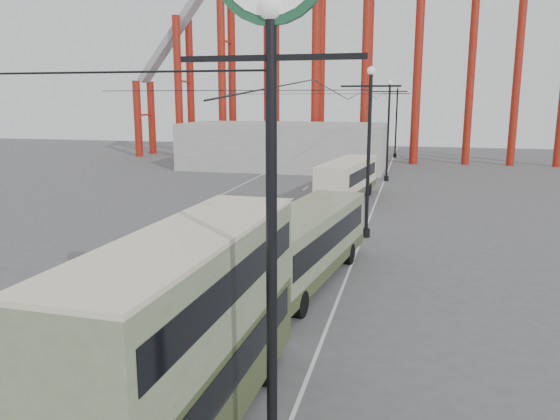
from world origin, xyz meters
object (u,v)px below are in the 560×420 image
(single_decker_green, at_px, (305,243))
(pedestrian, at_px, (271,269))
(double_decker_bus, at_px, (192,324))
(single_decker_cream, at_px, (347,178))
(lamp_post_near, at_px, (271,85))

(single_decker_green, distance_m, pedestrian, 1.83)
(single_decker_green, bearing_deg, pedestrian, -131.21)
(double_decker_bus, height_order, single_decker_cream, double_decker_bus)
(double_decker_bus, distance_m, pedestrian, 10.21)
(lamp_post_near, relative_size, single_decker_cream, 1.08)
(double_decker_bus, xyz_separation_m, single_decker_green, (0.40, 11.05, -0.97))
(lamp_post_near, xyz_separation_m, single_decker_green, (-1.85, 12.61, -6.13))
(lamp_post_near, relative_size, single_decker_green, 0.98)
(single_decker_green, bearing_deg, lamp_post_near, -73.80)
(lamp_post_near, bearing_deg, double_decker_bus, 145.24)
(single_decker_cream, relative_size, pedestrian, 6.03)
(lamp_post_near, xyz_separation_m, single_decker_cream, (-2.43, 32.19, -6.15))
(single_decker_green, bearing_deg, single_decker_cream, 99.52)
(lamp_post_near, height_order, single_decker_cream, lamp_post_near)
(lamp_post_near, distance_m, double_decker_bus, 5.84)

